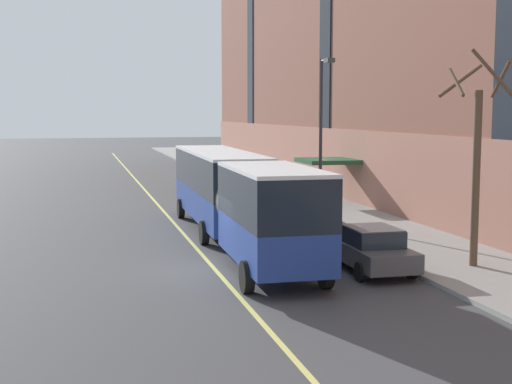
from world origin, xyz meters
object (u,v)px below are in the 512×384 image
(parked_car_white_3, at_px, (200,170))
(parked_car_black_5, at_px, (219,179))
(city_bus, at_px, (234,193))
(fire_hydrant, at_px, (302,207))
(street_tree_mid_block, at_px, (476,158))
(parked_car_champagne_4, at_px, (251,193))
(parked_car_darkgray_2, at_px, (370,249))
(street_lamp, at_px, (322,124))
(parked_car_black_0, at_px, (313,222))

(parked_car_white_3, xyz_separation_m, parked_car_black_5, (-0.02, -8.03, 0.00))
(city_bus, bearing_deg, fire_hydrant, 52.33)
(street_tree_mid_block, relative_size, fire_hydrant, 10.24)
(city_bus, xyz_separation_m, parked_car_champagne_4, (3.45, 11.22, -1.34))
(parked_car_darkgray_2, xyz_separation_m, street_lamp, (1.71, 9.92, 4.07))
(city_bus, bearing_deg, parked_car_black_0, -0.35)
(parked_car_darkgray_2, height_order, fire_hydrant, parked_car_darkgray_2)
(city_bus, height_order, street_tree_mid_block, street_tree_mid_block)
(parked_car_black_0, relative_size, parked_car_white_3, 1.08)
(parked_car_champagne_4, distance_m, fire_hydrant, 4.97)
(parked_car_black_5, xyz_separation_m, fire_hydrant, (1.71, -13.60, -0.29))
(city_bus, xyz_separation_m, parked_car_darkgray_2, (3.43, -6.22, -1.34))
(parked_car_champagne_4, relative_size, fire_hydrant, 5.95)
(parked_car_black_0, height_order, fire_hydrant, parked_car_black_0)
(city_bus, distance_m, fire_hydrant, 8.40)
(street_tree_mid_block, height_order, street_lamp, street_lamp)
(parked_car_black_5, relative_size, street_lamp, 0.60)
(parked_car_black_0, relative_size, fire_hydrant, 6.36)
(city_bus, relative_size, parked_car_champagne_4, 4.45)
(parked_car_champagne_4, xyz_separation_m, street_lamp, (1.69, -7.52, 4.08))
(parked_car_black_0, height_order, street_tree_mid_block, street_tree_mid_block)
(parked_car_champagne_4, height_order, parked_car_black_5, same)
(parked_car_white_3, bearing_deg, parked_car_darkgray_2, -89.88)
(parked_car_black_0, height_order, parked_car_black_5, same)
(parked_car_white_3, height_order, parked_car_black_5, same)
(parked_car_darkgray_2, xyz_separation_m, street_tree_mid_block, (3.56, -0.65, 3.10))
(parked_car_white_3, relative_size, parked_car_champagne_4, 0.99)
(parked_car_black_0, distance_m, parked_car_white_3, 28.17)
(street_lamp, bearing_deg, parked_car_white_3, 94.18)
(parked_car_black_5, bearing_deg, city_bus, -99.40)
(street_tree_mid_block, distance_m, street_lamp, 10.78)
(parked_car_black_5, bearing_deg, parked_car_champagne_4, -89.24)
(parked_car_darkgray_2, relative_size, parked_car_white_3, 1.08)
(parked_car_champagne_4, distance_m, street_tree_mid_block, 18.70)
(parked_car_black_5, distance_m, fire_hydrant, 13.71)
(parked_car_white_3, xyz_separation_m, street_tree_mid_block, (3.63, -35.02, 3.11))
(parked_car_black_5, distance_m, street_lamp, 17.01)
(street_lamp, bearing_deg, fire_hydrant, 92.03)
(fire_hydrant, bearing_deg, parked_car_black_0, -103.78)
(parked_car_white_3, distance_m, street_tree_mid_block, 35.34)
(parked_car_darkgray_2, height_order, street_lamp, street_lamp)
(parked_car_black_0, bearing_deg, fire_hydrant, 76.22)
(parked_car_white_3, bearing_deg, parked_car_black_5, -90.14)
(parked_car_black_0, xyz_separation_m, parked_car_champagne_4, (0.02, 11.24, -0.00))
(parked_car_black_0, distance_m, parked_car_darkgray_2, 6.20)
(parked_car_black_0, bearing_deg, parked_car_champagne_4, 89.91)
(parked_car_darkgray_2, bearing_deg, street_tree_mid_block, -10.41)
(parked_car_darkgray_2, relative_size, fire_hydrant, 6.38)
(parked_car_white_3, xyz_separation_m, fire_hydrant, (1.69, -21.62, -0.29))
(parked_car_white_3, relative_size, street_tree_mid_block, 0.58)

